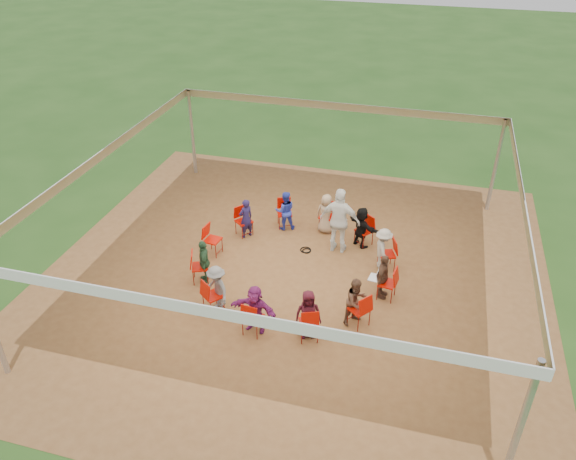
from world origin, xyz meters
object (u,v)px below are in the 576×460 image
(person_seated_8, at_px, (255,309))
(person_seated_6, at_px, (204,261))
(person_seated_4, at_px, (285,211))
(cable_coil, at_px, (306,250))
(person_seated_3, at_px, (326,214))
(laptop, at_px, (377,276))
(chair_2, at_px, (364,231))
(chair_10, at_px, (309,323))
(person_seated_5, at_px, (246,218))
(chair_5, at_px, (244,222))
(person_seated_7, at_px, (217,288))
(chair_4, at_px, (285,213))
(chair_9, at_px, (253,318))
(person_seated_2, at_px, (361,227))
(person_seated_0, at_px, (383,277))
(chair_6, at_px, (213,240))
(person_seated_10, at_px, (356,301))
(standing_person, at_px, (340,221))
(chair_7, at_px, (200,267))
(chair_8, at_px, (213,296))
(chair_1, at_px, (387,254))
(chair_3, at_px, (327,217))
(chair_11, at_px, (359,310))
(chair_0, at_px, (387,283))
(person_seated_1, at_px, (383,249))
(person_seated_9, at_px, (308,314))

(person_seated_8, bearing_deg, person_seated_6, 150.00)
(person_seated_4, distance_m, cable_coil, 1.48)
(person_seated_3, xyz_separation_m, laptop, (1.84, -2.63, -0.03))
(chair_2, bearing_deg, chair_10, 120.00)
(person_seated_5, bearing_deg, chair_5, -90.00)
(person_seated_7, bearing_deg, chair_4, 120.83)
(chair_9, xyz_separation_m, laptop, (2.51, 2.14, 0.14))
(person_seated_2, height_order, person_seated_3, same)
(person_seated_0, xyz_separation_m, person_seated_7, (-3.77, -1.52, 0.00))
(chair_6, bearing_deg, person_seated_10, 75.38)
(chair_2, relative_size, person_seated_5, 0.74)
(standing_person, bearing_deg, chair_2, -137.37)
(person_seated_2, xyz_separation_m, person_seated_6, (-3.62, -2.73, 0.00))
(chair_7, xyz_separation_m, laptop, (4.45, 0.62, 0.14))
(laptop, bearing_deg, chair_4, 58.03)
(cable_coil, relative_size, laptop, 0.92)
(chair_4, xyz_separation_m, chair_8, (-0.59, -4.23, 0.00))
(chair_1, distance_m, chair_6, 4.76)
(chair_3, height_order, chair_9, same)
(chair_3, bearing_deg, person_seated_8, 90.00)
(chair_11, relative_size, person_seated_10, 0.74)
(person_seated_6, bearing_deg, chair_0, 74.62)
(person_seated_0, distance_m, laptop, 0.16)
(chair_9, relative_size, cable_coil, 2.57)
(chair_7, distance_m, person_seated_0, 4.65)
(person_seated_10, bearing_deg, chair_5, 90.00)
(chair_10, relative_size, person_seated_7, 0.74)
(person_seated_4, height_order, cable_coil, person_seated_4)
(person_seated_2, bearing_deg, chair_3, 9.68)
(chair_2, xyz_separation_m, cable_coil, (-1.50, -0.78, -0.43))
(person_seated_10, height_order, laptop, person_seated_10)
(chair_8, bearing_deg, laptop, 61.97)
(chair_10, height_order, person_seated_1, person_seated_1)
(person_seated_2, height_order, person_seated_4, same)
(person_seated_1, bearing_deg, person_seated_4, 45.00)
(person_seated_8, bearing_deg, chair_11, 27.53)
(person_seated_9, distance_m, standing_person, 3.63)
(person_seated_1, bearing_deg, person_seated_0, 165.00)
(person_seated_6, bearing_deg, chair_6, 170.32)
(person_seated_4, xyz_separation_m, person_seated_5, (-0.97, -0.73, 0.00))
(chair_1, distance_m, person_seated_1, 0.20)
(person_seated_3, bearing_deg, chair_4, 9.68)
(chair_1, height_order, chair_4, same)
(chair_9, distance_m, person_seated_5, 4.17)
(person_seated_3, height_order, laptop, person_seated_3)
(person_seated_3, relative_size, standing_person, 0.63)
(person_seated_4, xyz_separation_m, person_seated_8, (0.55, -4.50, 0.00))
(person_seated_7, bearing_deg, person_seated_10, 45.00)
(chair_11, relative_size, person_seated_6, 0.74)
(chair_11, relative_size, person_seated_8, 0.74)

